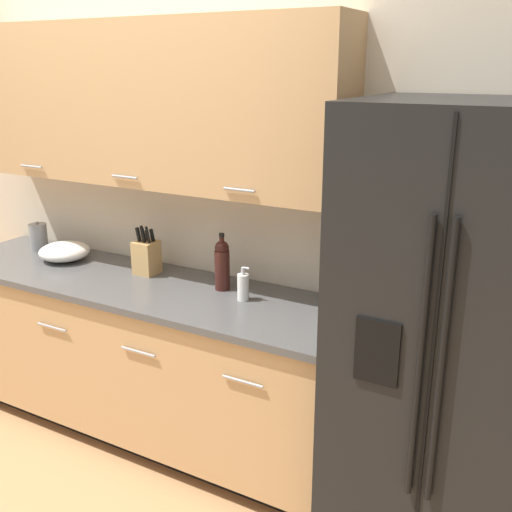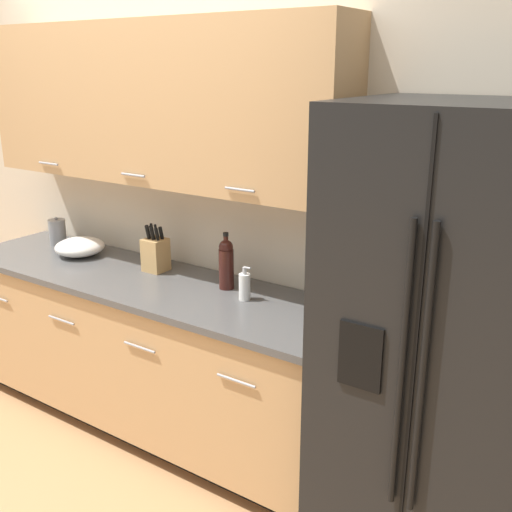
% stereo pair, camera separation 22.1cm
% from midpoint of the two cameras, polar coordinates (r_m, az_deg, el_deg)
% --- Properties ---
extents(ground_plane, '(14.00, 14.00, 0.00)m').
position_cam_midpoint_polar(ground_plane, '(3.35, -22.35, -20.16)').
color(ground_plane, '#B27F51').
extents(wall_back, '(10.00, 0.39, 2.60)m').
position_cam_midpoint_polar(wall_back, '(3.38, -11.85, 8.28)').
color(wall_back, beige).
rests_on(wall_back, ground_plane).
extents(counter_unit, '(2.42, 0.64, 0.90)m').
position_cam_midpoint_polar(counter_unit, '(3.44, -12.98, -9.19)').
color(counter_unit, black).
rests_on(counter_unit, ground_plane).
extents(refrigerator, '(0.83, 0.77, 1.87)m').
position_cam_midpoint_polar(refrigerator, '(2.45, 15.75, -8.31)').
color(refrigerator, black).
rests_on(refrigerator, ground_plane).
extents(knife_block, '(0.12, 0.12, 0.27)m').
position_cam_midpoint_polar(knife_block, '(3.32, -12.28, -0.04)').
color(knife_block, tan).
rests_on(knife_block, counter_unit).
extents(wine_bottle, '(0.08, 0.08, 0.29)m').
position_cam_midpoint_polar(wine_bottle, '(3.01, -5.34, -0.78)').
color(wine_bottle, '#3D1914').
rests_on(wine_bottle, counter_unit).
extents(soap_dispenser, '(0.06, 0.06, 0.17)m').
position_cam_midpoint_polar(soap_dispenser, '(2.89, -3.43, -2.96)').
color(soap_dispenser, white).
rests_on(soap_dispenser, counter_unit).
extents(steel_canister, '(0.11, 0.11, 0.18)m').
position_cam_midpoint_polar(steel_canister, '(3.94, -21.52, 1.69)').
color(steel_canister, gray).
rests_on(steel_canister, counter_unit).
extents(mixing_bowl, '(0.29, 0.29, 0.10)m').
position_cam_midpoint_polar(mixing_bowl, '(3.69, -19.42, 0.40)').
color(mixing_bowl, white).
rests_on(mixing_bowl, counter_unit).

